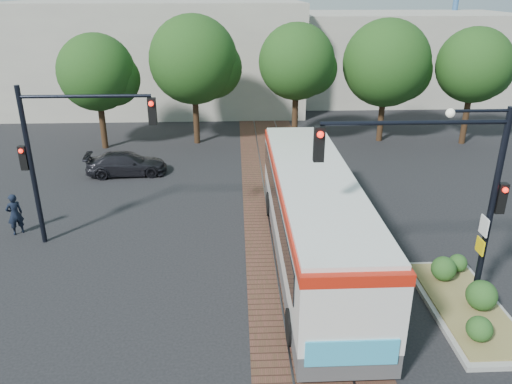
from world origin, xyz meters
TOP-DOWN VIEW (x-y plane):
  - ground at (0.00, 0.00)m, footprint 120.00×120.00m
  - trackbed at (0.00, 4.00)m, footprint 3.60×40.00m
  - tree_row at (1.21, 16.42)m, footprint 26.40×5.60m
  - warehouses at (-0.53, 28.75)m, footprint 40.00×13.00m
  - city_bus at (0.56, 2.21)m, footprint 2.74×12.33m
  - traffic_island at (4.82, -0.90)m, footprint 2.20×5.20m
  - signal_pole_main at (3.86, -0.81)m, footprint 5.49×0.46m
  - signal_pole_left at (-8.37, 4.00)m, footprint 4.99×0.34m
  - officer at (-10.79, 4.73)m, footprint 0.73×0.70m
  - parked_car at (-7.76, 11.31)m, footprint 4.20×2.00m

SIDE VIEW (x-z plane):
  - ground at x=0.00m, z-range 0.00..0.00m
  - trackbed at x=0.00m, z-range 0.00..0.02m
  - traffic_island at x=4.82m, z-range -0.24..0.89m
  - parked_car at x=-7.76m, z-range 0.00..1.18m
  - officer at x=-10.79m, z-range 0.00..1.69m
  - city_bus at x=0.56m, z-range 0.19..3.48m
  - warehouses at x=-0.53m, z-range -0.19..7.81m
  - signal_pole_left at x=-8.37m, z-range 0.86..6.86m
  - signal_pole_main at x=3.86m, z-range 1.16..7.16m
  - tree_row at x=1.21m, z-range 1.01..8.69m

